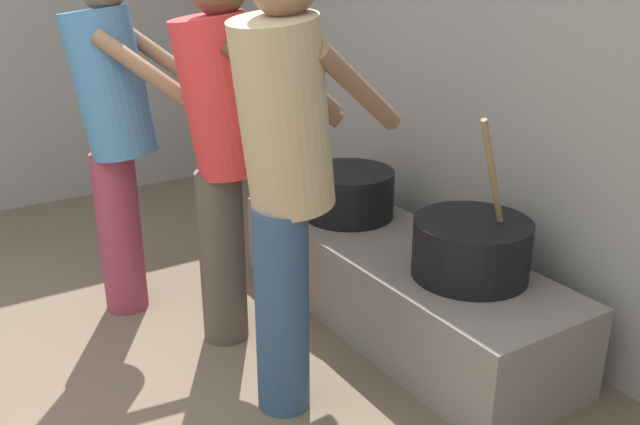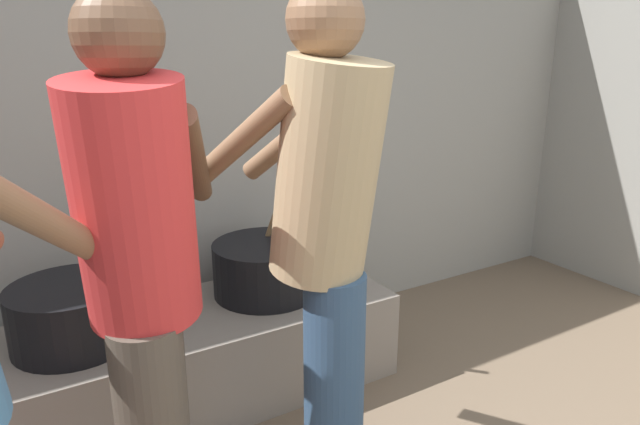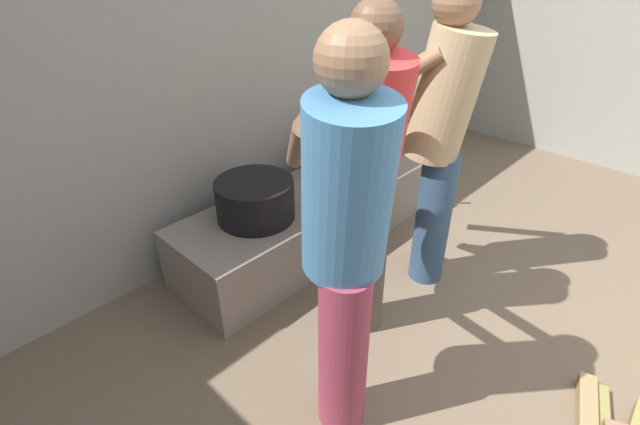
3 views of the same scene
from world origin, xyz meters
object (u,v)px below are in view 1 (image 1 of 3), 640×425
Objects in this scene: cook_in_blue_shirt at (115,122)px; cook_in_red_shirt at (224,137)px; cook_in_tan_shirt at (285,165)px; cooking_pot_main at (471,248)px; cooking_pot_secondary at (349,193)px.

cook_in_red_shirt is at bearing 30.89° from cook_in_blue_shirt.
cook_in_tan_shirt is at bearing -2.61° from cook_in_red_shirt.
cooking_pot_main is 0.42× the size of cook_in_tan_shirt.
cooking_pot_main is at bearing 40.85° from cook_in_blue_shirt.
cook_in_red_shirt is (0.12, -0.71, 0.41)m from cooking_pot_secondary.
cooking_pot_main is at bearing 2.52° from cooking_pot_secondary.
cook_in_red_shirt is 0.97× the size of cook_in_tan_shirt.
cook_in_red_shirt is 0.56m from cook_in_tan_shirt.
cooking_pot_secondary is at bearing 132.55° from cook_in_tan_shirt.
cooking_pot_main reaches higher than cooking_pot_secondary.
cook_in_red_shirt reaches higher than cooking_pot_secondary.
cook_in_blue_shirt is at bearing -149.11° from cook_in_red_shirt.
cooking_pot_secondary is 0.83m from cook_in_red_shirt.
cook_in_blue_shirt is at bearing -165.42° from cook_in_tan_shirt.
cook_in_tan_shirt reaches higher than cook_in_red_shirt.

